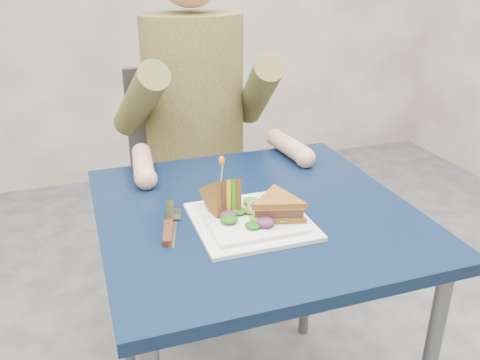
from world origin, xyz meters
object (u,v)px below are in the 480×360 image
object	(u,v)px
diner	(195,82)
knife	(168,229)
chair	(191,174)
sandwich_upright	(222,198)
fork	(174,228)
table	(255,237)
sandwich_flat	(278,207)
plate	(251,220)

from	to	relation	value
diner	knife	size ratio (longest dim) A/B	3.39
chair	knife	xyz separation A→B (m)	(-0.22, -0.73, 0.20)
sandwich_upright	fork	distance (m)	0.13
table	diner	world-z (taller)	diner
table	diner	bearing A→B (deg)	90.00
diner	fork	size ratio (longest dim) A/B	4.24
diner	sandwich_flat	world-z (taller)	diner
sandwich_flat	knife	size ratio (longest dim) A/B	0.81
diner	sandwich_upright	world-z (taller)	diner
chair	diner	distance (m)	0.39
chair	fork	xyz separation A→B (m)	(-0.21, -0.73, 0.19)
plate	sandwich_flat	xyz separation A→B (m)	(0.06, -0.03, 0.04)
chair	fork	size ratio (longest dim) A/B	5.30
table	diner	distance (m)	0.64
knife	diner	bearing A→B (deg)	70.21
chair	plate	size ratio (longest dim) A/B	3.58
knife	chair	bearing A→B (deg)	73.04
table	chair	size ratio (longest dim) A/B	0.81
chair	sandwich_flat	xyz separation A→B (m)	(0.02, -0.78, 0.23)
fork	knife	xyz separation A→B (m)	(-0.01, -0.00, 0.00)
diner	sandwich_flat	bearing A→B (deg)	-88.30
sandwich_upright	knife	xyz separation A→B (m)	(-0.13, -0.02, -0.05)
table	knife	size ratio (longest dim) A/B	3.42
table	sandwich_upright	distance (m)	0.16
fork	table	bearing A→B (deg)	10.19
plate	sandwich_flat	world-z (taller)	sandwich_flat
plate	sandwich_flat	size ratio (longest dim) A/B	1.47
table	plate	distance (m)	0.12
diner	sandwich_upright	distance (m)	0.62
diner	sandwich_flat	distance (m)	0.69
diner	fork	world-z (taller)	diner
diner	sandwich_upright	bearing A→B (deg)	-98.50
chair	fork	bearing A→B (deg)	-105.99
plate	fork	size ratio (longest dim) A/B	1.48
plate	sandwich_upright	xyz separation A→B (m)	(-0.06, 0.04, 0.05)
sandwich_flat	chair	bearing A→B (deg)	91.46
sandwich_flat	knife	bearing A→B (deg)	168.28
sandwich_flat	fork	size ratio (longest dim) A/B	1.01
plate	sandwich_flat	bearing A→B (deg)	-24.44
chair	knife	world-z (taller)	chair
plate	sandwich_flat	distance (m)	0.07
diner	fork	distance (m)	0.68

